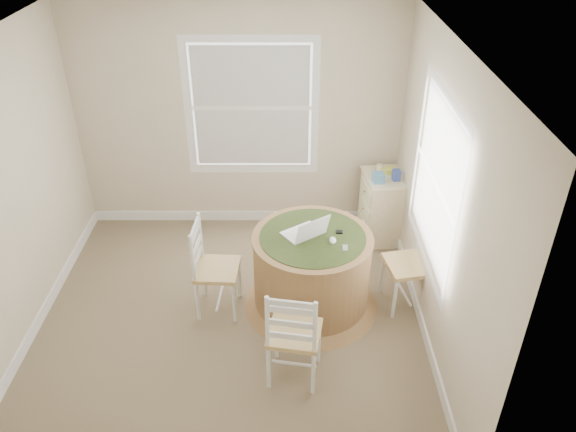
{
  "coord_description": "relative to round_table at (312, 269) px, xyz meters",
  "views": [
    {
      "loc": [
        0.54,
        -3.98,
        3.68
      ],
      "look_at": [
        0.54,
        0.45,
        0.9
      ],
      "focal_mm": 35.0,
      "sensor_mm": 36.0,
      "label": 1
    }
  ],
  "objects": [
    {
      "name": "tissue_box",
      "position": [
        0.75,
        1.09,
        0.39
      ],
      "size": [
        0.13,
        0.13,
        0.1
      ],
      "primitive_type": "cube",
      "rotation": [
        0.0,
        0.0,
        0.12
      ],
      "color": "#508BB7",
      "rests_on": "corner_chest"
    },
    {
      "name": "room",
      "position": [
        -0.6,
        -0.08,
        0.86
      ],
      "size": [
        3.64,
        3.64,
        2.64
      ],
      "color": "#7B694E",
      "rests_on": "ground"
    },
    {
      "name": "box_yellow",
      "position": [
        0.88,
        1.29,
        0.37
      ],
      "size": [
        0.16,
        0.12,
        0.06
      ],
      "primitive_type": "cube",
      "rotation": [
        0.0,
        0.0,
        0.12
      ],
      "color": "#CFD64B",
      "rests_on": "corner_chest"
    },
    {
      "name": "round_table",
      "position": [
        0.0,
        0.0,
        0.0
      ],
      "size": [
        1.3,
        1.3,
        0.81
      ],
      "rotation": [
        0.0,
        0.0,
        -0.06
      ],
      "color": "#906440",
      "rests_on": "ground"
    },
    {
      "name": "corner_chest",
      "position": [
        0.84,
        1.21,
        -0.05
      ],
      "size": [
        0.5,
        0.63,
        0.78
      ],
      "rotation": [
        0.0,
        0.0,
        0.12
      ],
      "color": "#F6E7B9",
      "rests_on": "ground"
    },
    {
      "name": "chair_right",
      "position": [
        0.91,
        0.02,
        0.04
      ],
      "size": [
        0.47,
        0.49,
        0.95
      ],
      "primitive_type": null,
      "rotation": [
        0.0,
        0.0,
        -1.38
      ],
      "color": "white",
      "rests_on": "ground"
    },
    {
      "name": "chair_near",
      "position": [
        -0.17,
        -0.9,
        0.04
      ],
      "size": [
        0.48,
        0.47,
        0.95
      ],
      "primitive_type": null,
      "rotation": [
        0.0,
        0.0,
        2.97
      ],
      "color": "white",
      "rests_on": "ground"
    },
    {
      "name": "box_blue",
      "position": [
        0.95,
        1.13,
        0.4
      ],
      "size": [
        0.09,
        0.09,
        0.12
      ],
      "primitive_type": "cube",
      "rotation": [
        0.0,
        0.0,
        0.12
      ],
      "color": "#3851A8",
      "rests_on": "corner_chest"
    },
    {
      "name": "mouse",
      "position": [
        0.18,
        -0.07,
        0.38
      ],
      "size": [
        0.07,
        0.11,
        0.03
      ],
      "primitive_type": "ellipsoid",
      "rotation": [
        0.0,
        0.0,
        -0.06
      ],
      "color": "white",
      "rests_on": "round_table"
    },
    {
      "name": "phone",
      "position": [
        0.28,
        -0.18,
        0.37
      ],
      "size": [
        0.05,
        0.09,
        0.02
      ],
      "primitive_type": "cube",
      "rotation": [
        0.0,
        0.0,
        -0.06
      ],
      "color": "#B7BABF",
      "rests_on": "round_table"
    },
    {
      "name": "laptop",
      "position": [
        -0.07,
        0.03,
        0.4
      ],
      "size": [
        0.46,
        0.45,
        0.24
      ],
      "rotation": [
        0.0,
        0.0,
        3.75
      ],
      "color": "white",
      "rests_on": "round_table"
    },
    {
      "name": "chair_left",
      "position": [
        -0.89,
        -0.06,
        0.04
      ],
      "size": [
        0.42,
        0.44,
        0.95
      ],
      "primitive_type": null,
      "rotation": [
        0.0,
        0.0,
        1.52
      ],
      "color": "white",
      "rests_on": "ground"
    },
    {
      "name": "keys",
      "position": [
        0.25,
        0.06,
        0.37
      ],
      "size": [
        0.06,
        0.05,
        0.02
      ],
      "primitive_type": "cube",
      "rotation": [
        0.0,
        0.0,
        -0.06
      ],
      "color": "black",
      "rests_on": "round_table"
    },
    {
      "name": "cup_cream",
      "position": [
        0.79,
        1.32,
        0.39
      ],
      "size": [
        0.07,
        0.07,
        0.09
      ],
      "primitive_type": "cylinder",
      "color": "beige",
      "rests_on": "corner_chest"
    }
  ]
}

